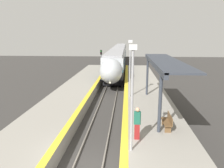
{
  "coord_description": "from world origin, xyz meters",
  "views": [
    {
      "loc": [
        1.87,
        -9.4,
        6.46
      ],
      "look_at": [
        0.56,
        9.25,
        2.31
      ],
      "focal_mm": 35.0,
      "sensor_mm": 36.0,
      "label": 1
    }
  ],
  "objects": [
    {
      "name": "train",
      "position": [
        0.0,
        36.29,
        2.35
      ],
      "size": [
        2.78,
        45.04,
        4.09
      ],
      "color": "black",
      "rests_on": "ground_plane"
    },
    {
      "name": "lamppost_near",
      "position": [
        2.11,
        0.4,
        3.9
      ],
      "size": [
        0.36,
        0.2,
        5.13
      ],
      "color": "#9E9EA3",
      "rests_on": "platform_right"
    },
    {
      "name": "lamppost_mid",
      "position": [
        2.11,
        10.13,
        3.9
      ],
      "size": [
        0.36,
        0.2,
        5.13
      ],
      "color": "#9E9EA3",
      "rests_on": "platform_right"
    },
    {
      "name": "station_canopy",
      "position": [
        4.34,
        6.79,
        4.46
      ],
      "size": [
        2.02,
        11.33,
        3.75
      ],
      "color": "#333842",
      "rests_on": "platform_right"
    },
    {
      "name": "railway_signal",
      "position": [
        -2.14,
        23.89,
        2.66
      ],
      "size": [
        0.28,
        0.28,
        4.34
      ],
      "color": "#59595E",
      "rests_on": "ground_plane"
    },
    {
      "name": "platform_bench",
      "position": [
        4.36,
        3.13,
        1.42
      ],
      "size": [
        0.44,
        1.51,
        0.89
      ],
      "color": "brown",
      "rests_on": "platform_right"
    },
    {
      "name": "platform_left",
      "position": [
        -3.57,
        0.0,
        0.48
      ],
      "size": [
        3.97,
        64.0,
        0.96
      ],
      "color": "gray",
      "rests_on": "ground_plane"
    },
    {
      "name": "person_waiting",
      "position": [
        2.45,
        1.64,
        1.9
      ],
      "size": [
        0.36,
        0.24,
        1.8
      ],
      "color": "maroon",
      "rests_on": "platform_right"
    },
    {
      "name": "platform_right",
      "position": [
        3.68,
        0.0,
        0.48
      ],
      "size": [
        4.18,
        64.0,
        0.96
      ],
      "color": "gray",
      "rests_on": "ground_plane"
    }
  ]
}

